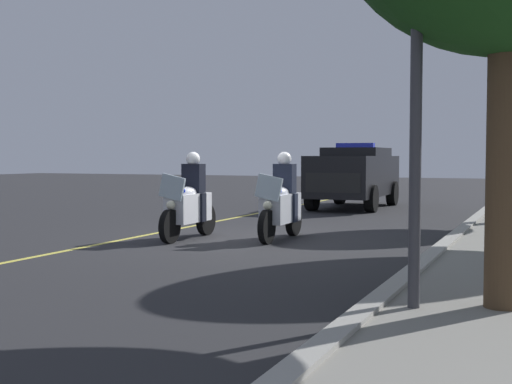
# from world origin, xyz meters

# --- Properties ---
(ground_plane) EXTENTS (80.00, 80.00, 0.00)m
(ground_plane) POSITION_xyz_m (0.00, 0.00, 0.00)
(ground_plane) COLOR #28282B
(curb_strip) EXTENTS (48.00, 0.24, 0.15)m
(curb_strip) POSITION_xyz_m (0.00, 3.87, 0.07)
(curb_strip) COLOR #9E9B93
(curb_strip) RESTS_ON ground
(lane_stripe_center) EXTENTS (48.00, 0.12, 0.01)m
(lane_stripe_center) POSITION_xyz_m (0.00, -2.13, 0.00)
(lane_stripe_center) COLOR #E0D14C
(lane_stripe_center) RESTS_ON ground
(police_motorcycle_lead_left) EXTENTS (2.14, 0.57, 1.72)m
(police_motorcycle_lead_left) POSITION_xyz_m (0.47, -1.00, 0.70)
(police_motorcycle_lead_left) COLOR black
(police_motorcycle_lead_left) RESTS_ON ground
(police_motorcycle_lead_right) EXTENTS (2.14, 0.57, 1.72)m
(police_motorcycle_lead_right) POSITION_xyz_m (-0.17, 0.70, 0.70)
(police_motorcycle_lead_right) COLOR black
(police_motorcycle_lead_right) RESTS_ON ground
(police_suv) EXTENTS (4.94, 2.14, 2.05)m
(police_suv) POSITION_xyz_m (-8.76, -0.16, 1.07)
(police_suv) COLOR black
(police_suv) RESTS_ON ground
(traffic_light) EXTENTS (0.38, 0.28, 3.74)m
(traffic_light) POSITION_xyz_m (5.31, 4.27, 2.83)
(traffic_light) COLOR #38383D
(traffic_light) RESTS_ON sidewalk_strip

